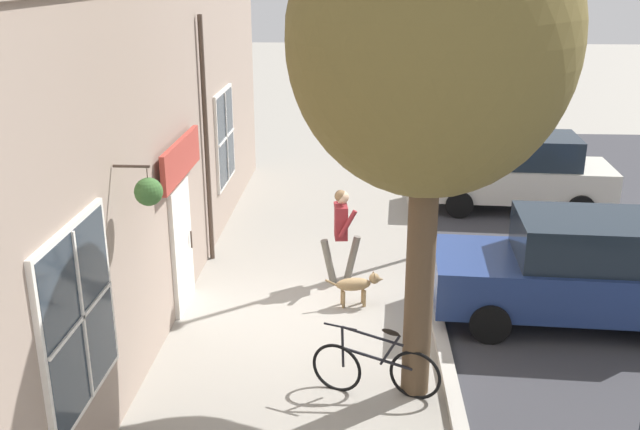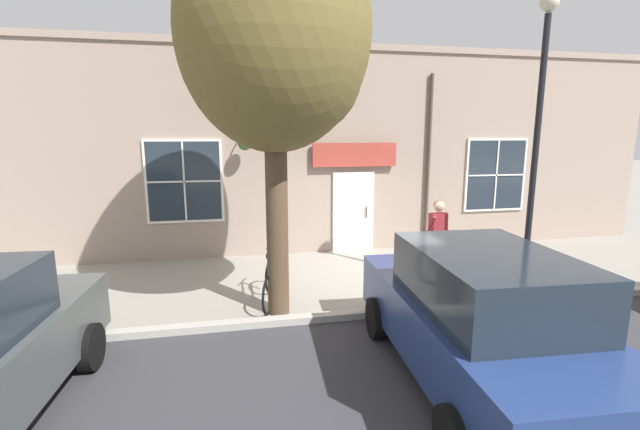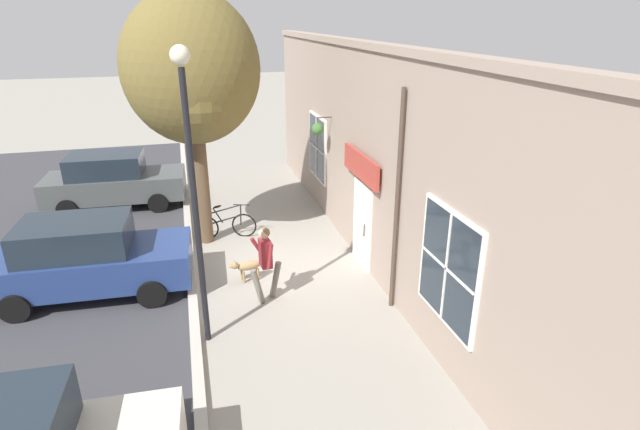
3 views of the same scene
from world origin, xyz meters
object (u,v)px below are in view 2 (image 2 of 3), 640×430
at_px(dog_on_leash, 398,269).
at_px(parked_car_mid_block, 479,318).
at_px(street_lamp, 539,110).
at_px(pedestrian_walking, 438,232).
at_px(leaning_bicycle, 270,282).
at_px(street_tree_by_curb, 278,42).

distance_m(dog_on_leash, parked_car_mid_block, 3.50).
bearing_deg(street_lamp, dog_on_leash, -116.61).
xyz_separation_m(dog_on_leash, parked_car_mid_block, (3.45, -0.35, 0.50)).
relative_size(dog_on_leash, parked_car_mid_block, 0.22).
height_order(pedestrian_walking, street_lamp, street_lamp).
height_order(pedestrian_walking, leaning_bicycle, pedestrian_walking).
relative_size(parked_car_mid_block, street_lamp, 0.81).
relative_size(pedestrian_walking, street_lamp, 0.32).
bearing_deg(dog_on_leash, street_tree_by_curb, -72.33).
distance_m(street_tree_by_curb, leaning_bicycle, 4.14).
height_order(pedestrian_walking, street_tree_by_curb, street_tree_by_curb).
xyz_separation_m(street_tree_by_curb, street_lamp, (0.27, 4.53, -1.00)).
xyz_separation_m(dog_on_leash, street_tree_by_curb, (0.78, -2.44, 4.10)).
distance_m(dog_on_leash, street_lamp, 3.88).
bearing_deg(leaning_bicycle, parked_car_mid_block, 35.48).
bearing_deg(dog_on_leash, leaning_bicycle, -84.38).
distance_m(street_tree_by_curb, parked_car_mid_block, 4.95).
height_order(street_tree_by_curb, street_lamp, street_tree_by_curb).
bearing_deg(parked_car_mid_block, leaning_bicycle, -144.52).
distance_m(pedestrian_walking, street_tree_by_curb, 4.96).
xyz_separation_m(pedestrian_walking, leaning_bicycle, (0.56, -3.60, -0.66)).
bearing_deg(street_tree_by_curb, dog_on_leash, 107.67).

